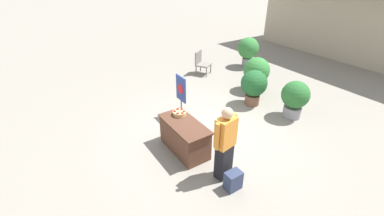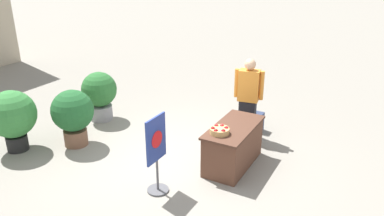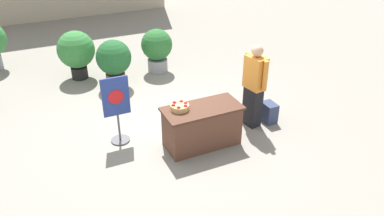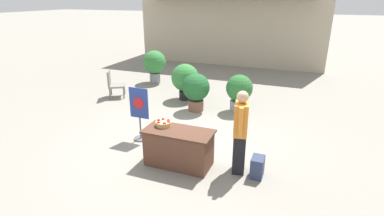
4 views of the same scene
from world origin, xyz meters
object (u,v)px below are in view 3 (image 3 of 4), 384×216
at_px(apple_basket, 180,107).
at_px(potted_plant_far_right, 157,48).
at_px(potted_plant_near_left, 114,60).
at_px(person_visitor, 254,86).
at_px(display_table, 202,126).
at_px(poster_board, 117,109).
at_px(backpack, 269,112).
at_px(potted_plant_far_left, 76,51).

height_order(apple_basket, potted_plant_far_right, potted_plant_far_right).
bearing_deg(potted_plant_near_left, person_visitor, -55.07).
bearing_deg(apple_basket, display_table, -15.25).
bearing_deg(potted_plant_near_left, poster_board, -103.28).
height_order(display_table, backpack, display_table).
relative_size(apple_basket, person_visitor, 0.19).
height_order(backpack, potted_plant_far_left, potted_plant_far_left).
relative_size(display_table, potted_plant_far_right, 1.25).
bearing_deg(poster_board, backpack, 79.51).
xyz_separation_m(display_table, person_visitor, (1.24, 0.21, 0.48)).
bearing_deg(apple_basket, potted_plant_far_right, 76.44).
bearing_deg(potted_plant_far_right, potted_plant_far_left, 167.43).
bearing_deg(apple_basket, person_visitor, 3.60).
distance_m(potted_plant_far_left, potted_plant_far_right, 2.03).
height_order(display_table, potted_plant_far_left, potted_plant_far_left).
distance_m(person_visitor, backpack, 0.78).
relative_size(display_table, apple_basket, 4.31).
xyz_separation_m(apple_basket, person_visitor, (1.63, 0.10, 0.03)).
xyz_separation_m(backpack, potted_plant_far_right, (-1.19, 3.41, 0.45)).
bearing_deg(potted_plant_near_left, potted_plant_far_right, 18.71).
bearing_deg(display_table, potted_plant_far_left, 111.03).
bearing_deg(potted_plant_near_left, potted_plant_far_left, 130.15).
height_order(apple_basket, person_visitor, person_visitor).
distance_m(display_table, apple_basket, 0.61).
height_order(display_table, apple_basket, apple_basket).
xyz_separation_m(poster_board, potted_plant_far_right, (1.82, 2.81, -0.04)).
height_order(apple_basket, backpack, apple_basket).
relative_size(apple_basket, potted_plant_far_left, 0.27).
distance_m(apple_basket, poster_board, 1.18).
relative_size(poster_board, potted_plant_far_left, 1.08).
distance_m(backpack, poster_board, 3.10).
bearing_deg(potted_plant_far_right, potted_plant_near_left, -161.29).
relative_size(poster_board, potted_plant_far_right, 1.16).
bearing_deg(potted_plant_far_left, apple_basket, -73.61).
relative_size(display_table, poster_board, 1.08).
bearing_deg(poster_board, potted_plant_far_right, 147.92).
height_order(person_visitor, potted_plant_far_left, person_visitor).
xyz_separation_m(display_table, potted_plant_near_left, (-0.81, 3.14, 0.30)).
bearing_deg(backpack, display_table, -174.58).
height_order(person_visitor, poster_board, person_visitor).
height_order(display_table, person_visitor, person_visitor).
xyz_separation_m(poster_board, potted_plant_far_left, (-0.17, 3.26, 0.03)).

